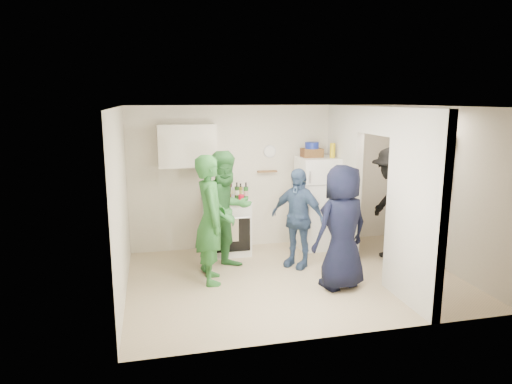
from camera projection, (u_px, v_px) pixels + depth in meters
floor at (295, 279)px, 6.73m from camera, size 4.80×4.80×0.00m
wall_back at (267, 177)px, 8.10m from camera, size 4.80×0.00×4.80m
wall_front at (345, 228)px, 4.86m from camera, size 4.80×0.00×4.80m
wall_left at (121, 205)px, 5.95m from camera, size 0.00×3.40×3.40m
wall_right at (445, 189)px, 7.01m from camera, size 0.00×3.40×3.40m
ceiling at (298, 107)px, 6.23m from camera, size 4.80×4.80×0.00m
partition_pier_back at (343, 180)px, 7.80m from camera, size 0.12×1.20×2.50m
partition_pier_front at (415, 209)px, 5.70m from camera, size 0.12×1.20×2.50m
partition_header at (377, 120)px, 6.54m from camera, size 0.12×1.00×0.40m
stove at (227, 227)px, 7.77m from camera, size 0.78×0.65×0.94m
upper_cabinet at (187, 146)px, 7.50m from camera, size 0.95×0.34×0.70m
fridge at (317, 203)px, 8.03m from camera, size 0.66×0.65×1.61m
wicker_basket at (312, 153)px, 7.88m from camera, size 0.35×0.25×0.15m
blue_bowl at (312, 145)px, 7.86m from camera, size 0.24×0.24×0.11m
yellow_cup_stack_top at (333, 150)px, 7.80m from camera, size 0.09×0.09×0.25m
wall_clock at (270, 151)px, 8.01m from camera, size 0.22×0.02×0.22m
spice_shelf at (267, 171)px, 8.04m from camera, size 0.35×0.08×0.03m
nook_window at (438, 161)px, 7.12m from camera, size 0.03×0.70×0.80m
nook_window_frame at (437, 161)px, 7.11m from camera, size 0.04×0.76×0.86m
nook_valance at (437, 139)px, 7.04m from camera, size 0.04×0.82×0.18m
yellow_cup_stack_stove at (221, 196)px, 7.42m from camera, size 0.09×0.09×0.25m
red_cup at (241, 198)px, 7.53m from camera, size 0.09×0.09×0.12m
person_green_left at (211, 220)px, 6.46m from camera, size 0.46×0.69×1.85m
person_green_center at (227, 211)px, 6.95m from camera, size 1.11×1.02×1.85m
person_denim at (297, 218)px, 7.10m from camera, size 0.90×0.94×1.57m
person_navy at (342, 227)px, 6.27m from camera, size 0.98×0.78×1.74m
person_nook at (391, 204)px, 7.40m from camera, size 0.90×1.30×1.85m
bottle_a at (209, 190)px, 7.70m from camera, size 0.08×0.08×0.31m
bottle_b at (215, 193)px, 7.51m from camera, size 0.07×0.07×0.29m
bottle_c at (220, 190)px, 7.77m from camera, size 0.08×0.08×0.28m
bottle_d at (228, 191)px, 7.61m from camera, size 0.07×0.07×0.31m
bottle_e at (231, 190)px, 7.84m from camera, size 0.07×0.07×0.25m
bottle_f at (237, 191)px, 7.69m from camera, size 0.07×0.07×0.29m
bottle_g at (241, 190)px, 7.83m from camera, size 0.07×0.07×0.25m
bottle_h at (209, 194)px, 7.47m from camera, size 0.06×0.06×0.26m
bottle_i at (229, 189)px, 7.77m from camera, size 0.07×0.07×0.32m
bottle_j at (246, 191)px, 7.61m from camera, size 0.08×0.08×0.31m
bottle_k at (212, 192)px, 7.64m from camera, size 0.06×0.06×0.26m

